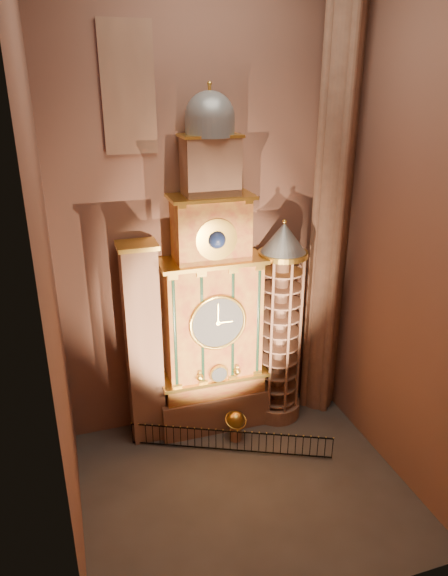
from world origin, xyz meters
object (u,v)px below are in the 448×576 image
object	(u,v)px
astronomical_clock	(212,307)
celestial_globe	(236,423)
stair_turret	(280,326)
portrait_tower	(143,345)
iron_railing	(230,441)

from	to	relation	value
astronomical_clock	celestial_globe	size ratio (longest dim) A/B	10.46
stair_turret	portrait_tower	bearing A→B (deg)	177.67
celestial_globe	iron_railing	xyz separation A→B (m)	(-0.56, -0.80, -0.33)
astronomical_clock	celestial_globe	distance (m)	6.01
astronomical_clock	stair_turret	world-z (taller)	astronomical_clock
astronomical_clock	iron_railing	xyz separation A→B (m)	(0.14, -2.50, -6.05)
iron_railing	astronomical_clock	bearing A→B (deg)	93.12
celestial_globe	iron_railing	world-z (taller)	celestial_globe
iron_railing	portrait_tower	bearing A→B (deg)	144.57
iron_railing	celestial_globe	bearing A→B (deg)	55.15
portrait_tower	celestial_globe	size ratio (longest dim) A/B	6.39
astronomical_clock	iron_railing	distance (m)	6.55
astronomical_clock	stair_turret	bearing A→B (deg)	-4.30
stair_turret	iron_railing	size ratio (longest dim) A/B	1.21
astronomical_clock	stair_turret	size ratio (longest dim) A/B	1.55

